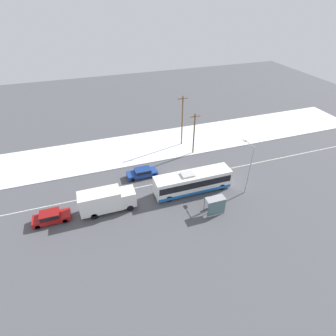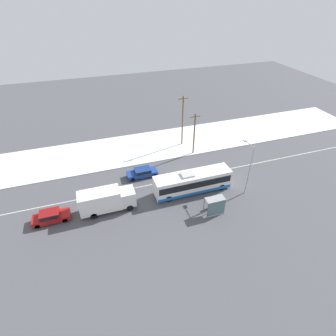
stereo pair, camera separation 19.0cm
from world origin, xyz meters
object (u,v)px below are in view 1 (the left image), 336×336
(box_truck, at_px, (106,200))
(utility_pole_snowlot, at_px, (182,120))
(bus_shelter, at_px, (216,204))
(utility_pole_roadside, at_px, (194,133))
(streetlamp, at_px, (249,163))
(city_bus, at_px, (193,182))
(sedan_car, at_px, (142,172))
(parked_car_near_truck, at_px, (51,217))
(pedestrian_at_stop, at_px, (214,200))

(box_truck, xyz_separation_m, utility_pole_snowlot, (15.50, 13.25, 3.08))
(bus_shelter, relative_size, utility_pole_roadside, 0.33)
(streetlamp, distance_m, utility_pole_roadside, 12.19)
(city_bus, bearing_deg, streetlamp, -18.40)
(bus_shelter, xyz_separation_m, utility_pole_roadside, (3.17, 14.75, 2.26))
(streetlamp, bearing_deg, box_truck, 173.54)
(box_truck, distance_m, sedan_car, 8.54)
(parked_car_near_truck, distance_m, utility_pole_roadside, 25.25)
(box_truck, relative_size, sedan_car, 1.53)
(box_truck, bearing_deg, utility_pole_snowlot, 40.53)
(city_bus, relative_size, parked_car_near_truck, 2.46)
(sedan_car, bearing_deg, box_truck, 43.47)
(parked_car_near_truck, height_order, utility_pole_snowlot, utility_pole_snowlot)
(sedan_car, bearing_deg, pedestrian_at_stop, 128.01)
(bus_shelter, relative_size, streetlamp, 0.33)
(parked_car_near_truck, bearing_deg, box_truck, -1.88)
(parked_car_near_truck, bearing_deg, utility_pole_roadside, 22.11)
(city_bus, distance_m, parked_car_near_truck, 19.07)
(box_truck, distance_m, parked_car_near_truck, 7.01)
(parked_car_near_truck, bearing_deg, pedestrian_at_stop, -10.90)
(box_truck, distance_m, bus_shelter, 14.06)
(box_truck, xyz_separation_m, bus_shelter, (13.10, -5.09, -0.10))
(city_bus, height_order, parked_car_near_truck, city_bus)
(pedestrian_at_stop, height_order, utility_pole_snowlot, utility_pole_snowlot)
(city_bus, height_order, pedestrian_at_stop, city_bus)
(sedan_car, relative_size, utility_pole_roadside, 0.62)
(box_truck, height_order, pedestrian_at_stop, box_truck)
(city_bus, height_order, sedan_car, city_bus)
(parked_car_near_truck, distance_m, bus_shelter, 20.75)
(parked_car_near_truck, distance_m, streetlamp, 26.46)
(city_bus, height_order, utility_pole_roadside, utility_pole_roadside)
(box_truck, xyz_separation_m, utility_pole_roadside, (16.28, 9.66, 2.16))
(utility_pole_snowlot, bearing_deg, bus_shelter, -97.45)
(pedestrian_at_stop, distance_m, bus_shelter, 1.58)
(city_bus, bearing_deg, utility_pole_snowlot, 75.53)
(parked_car_near_truck, bearing_deg, sedan_car, 23.17)
(parked_car_near_truck, bearing_deg, bus_shelter, -14.87)
(pedestrian_at_stop, xyz_separation_m, utility_pole_snowlot, (1.88, 16.98, 3.79))
(pedestrian_at_stop, xyz_separation_m, streetlamp, (5.50, 1.56, 3.72))
(box_truck, bearing_deg, streetlamp, -6.46)
(city_bus, bearing_deg, box_truck, -179.23)
(sedan_car, distance_m, bus_shelter, 12.98)
(city_bus, relative_size, bus_shelter, 4.47)
(city_bus, xyz_separation_m, pedestrian_at_stop, (1.50, -3.89, -0.51))
(pedestrian_at_stop, xyz_separation_m, bus_shelter, (-0.52, -1.36, 0.60))
(sedan_car, relative_size, bus_shelter, 1.88)
(city_bus, distance_m, sedan_car, 8.27)
(utility_pole_roadside, bearing_deg, city_bus, -113.63)
(pedestrian_at_stop, distance_m, streetlamp, 6.82)
(utility_pole_roadside, distance_m, utility_pole_snowlot, 3.79)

